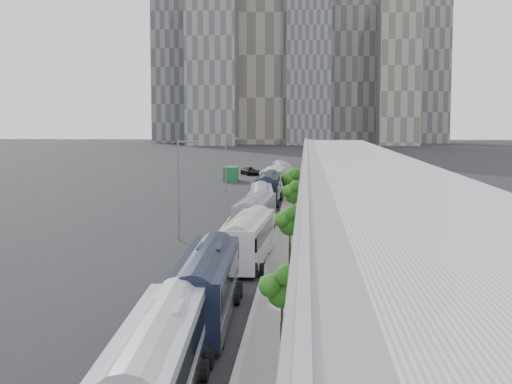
# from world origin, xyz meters

# --- Properties ---
(sidewalk) EXTENTS (10.00, 170.00, 0.12)m
(sidewalk) POSITION_xyz_m (9.00, 55.00, 0.06)
(sidewalk) COLOR gray
(sidewalk) RESTS_ON ground
(lane_line) EXTENTS (0.12, 160.00, 0.02)m
(lane_line) POSITION_xyz_m (-1.50, 55.00, 0.01)
(lane_line) COLOR gold
(lane_line) RESTS_ON ground
(depot) EXTENTS (12.45, 160.40, 7.20)m
(depot) POSITION_xyz_m (12.99, 55.00, 3.51)
(depot) COLOR gray
(depot) RESTS_ON ground
(skyline) EXTENTS (145.00, 64.00, 120.00)m
(skyline) POSITION_xyz_m (-2.90, 324.16, 50.85)
(skyline) COLOR slate
(skyline) RESTS_ON ground
(bus_0) EXTENTS (3.30, 12.96, 3.75)m
(bus_0) POSITION_xyz_m (1.65, 5.70, 1.58)
(bus_0) COLOR #A1A3AB
(bus_0) RESTS_ON ground
(bus_1) EXTENTS (3.15, 13.48, 3.92)m
(bus_1) POSITION_xyz_m (1.74, 18.14, 1.65)
(bus_1) COLOR black
(bus_1) RESTS_ON ground
(bus_2) EXTENTS (3.32, 12.99, 3.76)m
(bus_2) POSITION_xyz_m (2.76, 34.08, 1.59)
(bus_2) COLOR #BBBBBD
(bus_2) RESTS_ON ground
(bus_3) EXTENTS (3.43, 13.09, 3.79)m
(bus_3) POSITION_xyz_m (2.29, 47.48, 1.60)
(bus_3) COLOR slate
(bus_3) RESTS_ON ground
(bus_4) EXTENTS (3.32, 12.39, 3.58)m
(bus_4) POSITION_xyz_m (2.02, 61.46, 1.51)
(bus_4) COLOR gray
(bus_4) RESTS_ON ground
(bus_5) EXTENTS (3.05, 13.74, 4.02)m
(bus_5) POSITION_xyz_m (2.20, 74.48, 1.70)
(bus_5) COLOR black
(bus_5) RESTS_ON ground
(bus_6) EXTENTS (3.31, 13.43, 3.89)m
(bus_6) POSITION_xyz_m (2.03, 88.60, 1.64)
(bus_6) COLOR silver
(bus_6) RESTS_ON ground
(bus_7) EXTENTS (3.79, 13.16, 3.79)m
(bus_7) POSITION_xyz_m (2.79, 104.32, 1.60)
(bus_7) COLOR gray
(bus_7) RESTS_ON ground
(tree_0) EXTENTS (1.35, 1.35, 4.39)m
(tree_0) POSITION_xyz_m (6.13, 10.53, 3.63)
(tree_0) COLOR black
(tree_0) RESTS_ON ground
(tree_1) EXTENTS (1.62, 1.62, 4.60)m
(tree_1) POSITION_xyz_m (5.99, 30.81, 3.74)
(tree_1) COLOR black
(tree_1) RESTS_ON ground
(tree_2) EXTENTS (1.89, 1.89, 4.42)m
(tree_2) POSITION_xyz_m (5.85, 54.97, 3.44)
(tree_2) COLOR black
(tree_2) RESTS_ON ground
(tree_3) EXTENTS (2.95, 2.95, 4.58)m
(tree_3) POSITION_xyz_m (5.32, 77.48, 3.10)
(tree_3) COLOR black
(tree_3) RESTS_ON ground
(street_lamp_near) EXTENTS (2.04, 0.22, 9.17)m
(street_lamp_near) POSITION_xyz_m (-4.32, 44.19, 5.28)
(street_lamp_near) COLOR #59595E
(street_lamp_near) RESTS_ON ground
(street_lamp_far) EXTENTS (2.04, 0.22, 8.46)m
(street_lamp_far) POSITION_xyz_m (-5.00, 88.77, 4.91)
(street_lamp_far) COLOR #59595E
(street_lamp_far) RESTS_ON ground
(shipping_container) EXTENTS (2.75, 5.76, 2.70)m
(shipping_container) POSITION_xyz_m (-6.52, 108.50, 1.35)
(shipping_container) COLOR #154527
(shipping_container) RESTS_ON ground
(suv) EXTENTS (4.84, 6.36, 1.61)m
(suv) POSITION_xyz_m (-4.08, 123.56, 0.80)
(suv) COLOR black
(suv) RESTS_ON ground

